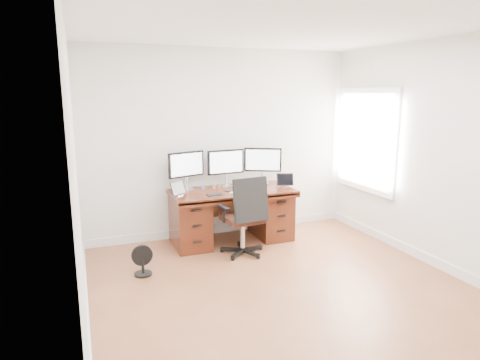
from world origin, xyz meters
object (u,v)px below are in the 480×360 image
object	(u,v)px
office_chair	(244,229)
desk	(232,214)
keyboard	(239,192)
monitor_center	(226,163)
floor_fan	(143,261)

from	to	relation	value
office_chair	desk	bearing A→B (deg)	80.64
keyboard	monitor_center	bearing A→B (deg)	69.55
monitor_center	keyboard	xyz separation A→B (m)	(0.03, -0.43, -0.33)
floor_fan	keyboard	world-z (taller)	keyboard
floor_fan	keyboard	distance (m)	1.60
desk	keyboard	bearing A→B (deg)	-81.01
desk	floor_fan	world-z (taller)	desk
floor_fan	monitor_center	bearing A→B (deg)	30.53
office_chair	monitor_center	xyz separation A→B (m)	(0.03, 0.80, 0.74)
desk	floor_fan	xyz separation A→B (m)	(-1.36, -0.74, -0.23)
floor_fan	monitor_center	world-z (taller)	monitor_center
desk	office_chair	distance (m)	0.56
monitor_center	keyboard	distance (m)	0.55
floor_fan	desk	bearing A→B (deg)	23.35
desk	office_chair	xyz separation A→B (m)	(-0.03, -0.56, -0.06)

